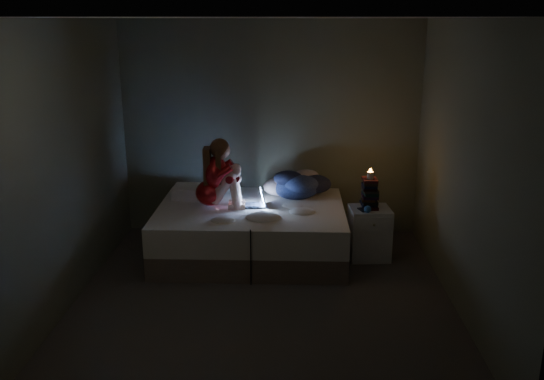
{
  "coord_description": "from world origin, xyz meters",
  "views": [
    {
      "loc": [
        0.26,
        -5.04,
        2.59
      ],
      "look_at": [
        0.05,
        1.0,
        0.8
      ],
      "focal_mm": 38.22,
      "sensor_mm": 36.0,
      "label": 1
    }
  ],
  "objects_px": {
    "phone": "(362,210)",
    "woman": "(209,173)",
    "nightstand": "(369,233)",
    "bed": "(251,231)",
    "candle": "(370,175)",
    "laptop": "(252,197)"
  },
  "relations": [
    {
      "from": "phone",
      "to": "nightstand",
      "type": "bearing_deg",
      "value": 17.6
    },
    {
      "from": "bed",
      "to": "laptop",
      "type": "bearing_deg",
      "value": 68.01
    },
    {
      "from": "woman",
      "to": "nightstand",
      "type": "xyz_separation_m",
      "value": [
        1.78,
        -0.02,
        -0.67
      ]
    },
    {
      "from": "nightstand",
      "to": "phone",
      "type": "height_order",
      "value": "phone"
    },
    {
      "from": "bed",
      "to": "nightstand",
      "type": "xyz_separation_m",
      "value": [
        1.33,
        -0.05,
        0.01
      ]
    },
    {
      "from": "bed",
      "to": "laptop",
      "type": "relative_size",
      "value": 6.88
    },
    {
      "from": "nightstand",
      "to": "candle",
      "type": "xyz_separation_m",
      "value": [
        -0.02,
        0.02,
        0.67
      ]
    },
    {
      "from": "woman",
      "to": "candle",
      "type": "height_order",
      "value": "woman"
    },
    {
      "from": "nightstand",
      "to": "candle",
      "type": "distance_m",
      "value": 0.67
    },
    {
      "from": "nightstand",
      "to": "phone",
      "type": "bearing_deg",
      "value": -151.61
    },
    {
      "from": "bed",
      "to": "nightstand",
      "type": "bearing_deg",
      "value": -1.96
    },
    {
      "from": "nightstand",
      "to": "candle",
      "type": "relative_size",
      "value": 7.3
    },
    {
      "from": "bed",
      "to": "woman",
      "type": "height_order",
      "value": "woman"
    },
    {
      "from": "candle",
      "to": "laptop",
      "type": "bearing_deg",
      "value": 178.18
    },
    {
      "from": "nightstand",
      "to": "phone",
      "type": "xyz_separation_m",
      "value": [
        -0.1,
        -0.06,
        0.3
      ]
    },
    {
      "from": "woman",
      "to": "nightstand",
      "type": "bearing_deg",
      "value": -3.5
    },
    {
      "from": "woman",
      "to": "phone",
      "type": "relative_size",
      "value": 5.6
    },
    {
      "from": "bed",
      "to": "candle",
      "type": "xyz_separation_m",
      "value": [
        1.31,
        -0.02,
        0.68
      ]
    },
    {
      "from": "bed",
      "to": "phone",
      "type": "xyz_separation_m",
      "value": [
        1.23,
        -0.11,
        0.3
      ]
    },
    {
      "from": "woman",
      "to": "laptop",
      "type": "height_order",
      "value": "woman"
    },
    {
      "from": "woman",
      "to": "candle",
      "type": "xyz_separation_m",
      "value": [
        1.76,
        -0.0,
        -0.0
      ]
    },
    {
      "from": "phone",
      "to": "woman",
      "type": "bearing_deg",
      "value": 161.17
    }
  ]
}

